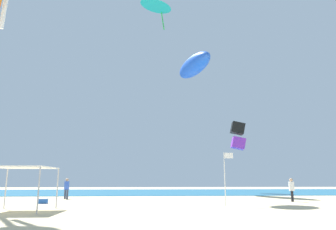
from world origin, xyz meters
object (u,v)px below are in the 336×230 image
object	(u,v)px
canopy_tent	(23,169)
kite_box_black	(238,136)
kite_delta_teal	(156,4)
banner_flag	(226,173)
cooler_box	(43,201)
person_near_tent	(67,187)
person_leftmost	(292,188)
kite_inflatable_blue	(194,66)

from	to	relation	value
canopy_tent	kite_box_black	size ratio (longest dim) A/B	0.89
kite_delta_teal	banner_flag	bearing A→B (deg)	51.27
banner_flag	cooler_box	bearing A→B (deg)	165.98
canopy_tent	kite_delta_teal	xyz separation A→B (m)	(7.38, 13.04, 17.97)
cooler_box	kite_box_black	size ratio (longest dim) A/B	0.16
cooler_box	kite_delta_teal	size ratio (longest dim) A/B	0.12
person_near_tent	banner_flag	world-z (taller)	banner_flag
person_leftmost	cooler_box	world-z (taller)	person_leftmost
canopy_tent	banner_flag	size ratio (longest dim) A/B	0.99
kite_delta_teal	kite_box_black	bearing A→B (deg)	159.16
kite_inflatable_blue	kite_delta_teal	bearing A→B (deg)	-50.04
person_leftmost	kite_box_black	world-z (taller)	kite_box_black
person_near_tent	canopy_tent	bearing A→B (deg)	-48.48
person_near_tent	kite_delta_teal	size ratio (longest dim) A/B	0.37
cooler_box	canopy_tent	bearing A→B (deg)	-85.03
cooler_box	kite_box_black	xyz separation A→B (m)	(18.70, 16.64, 7.01)
person_near_tent	kite_inflatable_blue	distance (m)	22.23
kite_box_black	kite_delta_teal	world-z (taller)	kite_delta_teal
person_near_tent	person_leftmost	xyz separation A→B (m)	(17.80, -4.12, -0.00)
person_leftmost	kite_inflatable_blue	world-z (taller)	kite_inflatable_blue
banner_flag	cooler_box	distance (m)	12.59
banner_flag	kite_delta_teal	world-z (taller)	kite_delta_teal
cooler_box	banner_flag	bearing A→B (deg)	-14.02
canopy_tent	person_leftmost	world-z (taller)	canopy_tent
banner_flag	kite_box_black	size ratio (longest dim) A/B	0.90
kite_inflatable_blue	kite_box_black	size ratio (longest dim) A/B	2.33
person_near_tent	banner_flag	size ratio (longest dim) A/B	0.53
person_leftmost	kite_inflatable_blue	distance (m)	21.49
canopy_tent	person_leftmost	distance (m)	18.71
canopy_tent	kite_box_black	xyz separation A→B (m)	(18.24, 21.98, 4.99)
canopy_tent	cooler_box	xyz separation A→B (m)	(-0.46, 5.34, -2.01)
person_leftmost	canopy_tent	bearing A→B (deg)	141.96
person_leftmost	banner_flag	distance (m)	7.21
cooler_box	kite_delta_teal	world-z (taller)	kite_delta_teal
cooler_box	kite_inflatable_blue	xyz separation A→B (m)	(12.94, 15.29, 15.95)
kite_box_black	kite_delta_teal	distance (m)	19.14
person_near_tent	kite_delta_teal	bearing A→B (deg)	60.00
canopy_tent	kite_delta_teal	distance (m)	23.40
person_leftmost	kite_delta_teal	xyz separation A→B (m)	(-10.22, 6.81, 19.14)
banner_flag	kite_inflatable_blue	bearing A→B (deg)	87.33
kite_inflatable_blue	person_near_tent	bearing A→B (deg)	-67.12
canopy_tent	person_near_tent	distance (m)	10.41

